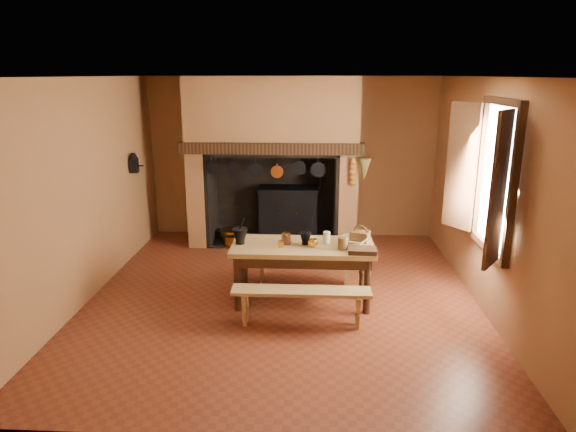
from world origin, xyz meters
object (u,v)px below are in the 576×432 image
(iron_range, at_px, (289,212))
(coffee_grinder, at_px, (286,239))
(bench_front, at_px, (301,299))
(mixing_bowl, at_px, (354,241))
(wicker_basket, at_px, (360,236))
(work_table, at_px, (303,254))

(iron_range, bearing_deg, coffee_grinder, -87.91)
(coffee_grinder, bearing_deg, iron_range, 89.63)
(bench_front, bearing_deg, coffee_grinder, 107.37)
(mixing_bowl, distance_m, wicker_basket, 0.16)
(coffee_grinder, relative_size, mixing_bowl, 0.53)
(mixing_bowl, bearing_deg, bench_front, -131.63)
(coffee_grinder, bearing_deg, bench_front, -75.09)
(work_table, height_order, wicker_basket, wicker_basket)
(bench_front, bearing_deg, work_table, 90.00)
(mixing_bowl, relative_size, wicker_basket, 1.28)
(work_table, distance_m, wicker_basket, 0.77)
(mixing_bowl, height_order, wicker_basket, wicker_basket)
(bench_front, height_order, mixing_bowl, mixing_bowl)
(wicker_basket, bearing_deg, iron_range, 135.95)
(work_table, relative_size, wicker_basket, 6.59)
(coffee_grinder, bearing_deg, wicker_basket, 7.53)
(iron_range, bearing_deg, mixing_bowl, -69.64)
(bench_front, height_order, wicker_basket, wicker_basket)
(coffee_grinder, bearing_deg, work_table, -8.67)
(mixing_bowl, bearing_deg, work_table, -174.64)
(iron_range, xyz_separation_m, coffee_grinder, (0.09, -2.57, 0.35))
(coffee_grinder, distance_m, wicker_basket, 0.95)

